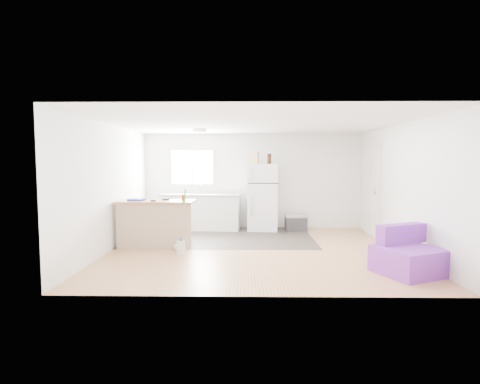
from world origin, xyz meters
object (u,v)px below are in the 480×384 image
(peninsula, at_px, (155,224))
(bottle_right, at_px, (270,159))
(bottle_left, at_px, (269,159))
(cooler, at_px, (296,222))
(mop, at_px, (179,238))
(cleaner_jug, at_px, (181,248))
(red_cup, at_px, (184,197))
(kitchen_cabinets, at_px, (201,211))
(purple_seat, at_px, (408,256))
(refrigerator, at_px, (263,197))
(blue_tray, at_px, (137,200))
(cardboard_box, at_px, (254,158))

(peninsula, xyz_separation_m, bottle_right, (2.38, 1.86, 1.29))
(bottle_left, bearing_deg, peninsula, -142.12)
(cooler, relative_size, mop, 0.46)
(cleaner_jug, height_order, red_cup, red_cup)
(kitchen_cabinets, bearing_deg, purple_seat, -40.98)
(mop, relative_size, bottle_left, 4.75)
(peninsula, relative_size, purple_seat, 1.35)
(refrigerator, xyz_separation_m, blue_tray, (-2.56, -1.93, 0.12))
(kitchen_cabinets, distance_m, blue_tray, 2.27)
(cooler, bearing_deg, peninsula, -152.51)
(bottle_right, bearing_deg, red_cup, -134.62)
(red_cup, relative_size, bottle_right, 0.48)
(blue_tray, xyz_separation_m, cardboard_box, (2.35, 1.88, 0.84))
(kitchen_cabinets, xyz_separation_m, cooler, (2.36, -0.14, -0.25))
(kitchen_cabinets, xyz_separation_m, peninsula, (-0.67, -1.96, 0.02))
(purple_seat, bearing_deg, cardboard_box, 98.33)
(kitchen_cabinets, relative_size, bottle_left, 8.13)
(kitchen_cabinets, bearing_deg, bottle_right, 1.36)
(refrigerator, height_order, mop, refrigerator)
(kitchen_cabinets, relative_size, refrigerator, 1.24)
(cooler, xyz_separation_m, mop, (-2.51, -2.06, 0.03))
(blue_tray, relative_size, bottle_left, 1.20)
(blue_tray, bearing_deg, kitchen_cabinets, 62.73)
(kitchen_cabinets, relative_size, cardboard_box, 6.78)
(peninsula, bearing_deg, refrigerator, 41.00)
(peninsula, bearing_deg, bottle_right, 38.19)
(peninsula, relative_size, mop, 1.27)
(cooler, relative_size, cardboard_box, 1.84)
(kitchen_cabinets, height_order, bottle_left, bottle_left)
(kitchen_cabinets, bearing_deg, cooler, 1.27)
(refrigerator, height_order, bottle_right, bottle_right)
(bottle_right, bearing_deg, mop, -131.61)
(cardboard_box, height_order, bottle_left, cardboard_box)
(cleaner_jug, bearing_deg, bottle_right, 56.01)
(mop, xyz_separation_m, red_cup, (0.06, 0.27, 0.75))
(cardboard_box, relative_size, bottle_left, 1.20)
(mop, bearing_deg, refrigerator, 22.96)
(kitchen_cabinets, distance_m, cardboard_box, 1.89)
(bottle_right, bearing_deg, cooler, -3.65)
(purple_seat, bearing_deg, cooler, 85.28)
(blue_tray, bearing_deg, red_cup, 2.49)
(purple_seat, relative_size, cleaner_jug, 3.59)
(cooler, height_order, bottle_right, bottle_right)
(refrigerator, bearing_deg, kitchen_cabinets, -178.09)
(cooler, xyz_separation_m, red_cup, (-2.46, -1.79, 0.78))
(cleaner_jug, distance_m, red_cup, 1.08)
(cooler, bearing_deg, kitchen_cabinets, 173.03)
(refrigerator, distance_m, bottle_left, 0.96)
(purple_seat, xyz_separation_m, bottle_right, (-1.87, 3.56, 1.50))
(purple_seat, bearing_deg, mop, 134.80)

